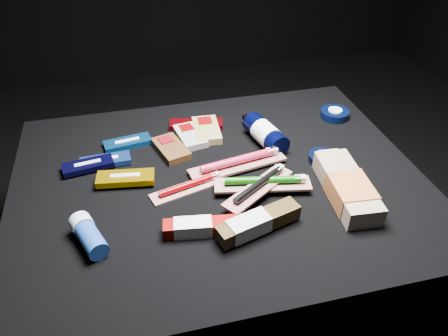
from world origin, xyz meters
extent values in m
plane|color=black|center=(0.00, 0.00, 0.00)|extent=(3.00, 3.00, 0.00)
cube|color=black|center=(0.00, 0.00, 0.20)|extent=(0.98, 0.78, 0.40)
cube|color=#0E5095|center=(-0.20, 0.20, 0.41)|extent=(0.13, 0.06, 0.01)
cube|color=silver|center=(-0.20, 0.20, 0.41)|extent=(0.06, 0.02, 0.02)
cube|color=#2149A9|center=(-0.26, 0.12, 0.41)|extent=(0.13, 0.05, 0.01)
cube|color=silver|center=(-0.26, 0.12, 0.41)|extent=(0.06, 0.01, 0.02)
cube|color=black|center=(-0.31, 0.11, 0.41)|extent=(0.13, 0.06, 0.01)
cube|color=silver|center=(-0.31, 0.11, 0.41)|extent=(0.06, 0.02, 0.02)
cube|color=#DCA304|center=(-0.22, 0.03, 0.42)|extent=(0.14, 0.07, 0.02)
cube|color=silver|center=(-0.22, 0.03, 0.42)|extent=(0.07, 0.02, 0.02)
cube|color=#4C2D15|center=(-0.10, 0.14, 0.41)|extent=(0.09, 0.13, 0.02)
cube|color=#640A11|center=(-0.11, 0.17, 0.41)|extent=(0.04, 0.04, 0.02)
cube|color=#A6A59F|center=(-0.04, 0.19, 0.41)|extent=(0.08, 0.13, 0.02)
cube|color=#630304|center=(-0.04, 0.22, 0.41)|extent=(0.04, 0.04, 0.02)
cube|color=#978A4D|center=(0.01, 0.20, 0.41)|extent=(0.08, 0.13, 0.02)
cube|color=#610506|center=(0.01, 0.24, 0.41)|extent=(0.04, 0.04, 0.02)
cube|color=maroon|center=(-0.01, 0.24, 0.41)|extent=(0.15, 0.08, 0.02)
cube|color=#A25C02|center=(0.02, 0.24, 0.41)|extent=(0.07, 0.06, 0.02)
cylinder|color=black|center=(0.16, 0.12, 0.43)|extent=(0.09, 0.15, 0.06)
cylinder|color=white|center=(0.16, 0.11, 0.43)|extent=(0.07, 0.08, 0.06)
cylinder|color=black|center=(0.14, 0.20, 0.43)|extent=(0.02, 0.02, 0.02)
cube|color=black|center=(0.13, 0.22, 0.42)|extent=(0.02, 0.03, 0.01)
cylinder|color=black|center=(0.40, 0.20, 0.41)|extent=(0.08, 0.08, 0.02)
cylinder|color=silver|center=(0.40, 0.20, 0.41)|extent=(0.04, 0.04, 0.03)
cylinder|color=black|center=(0.27, 0.01, 0.41)|extent=(0.07, 0.07, 0.02)
cylinder|color=silver|center=(0.27, 0.01, 0.41)|extent=(0.03, 0.03, 0.02)
cube|color=tan|center=(0.27, -0.13, 0.42)|extent=(0.10, 0.24, 0.05)
cube|color=#C26A36|center=(0.27, -0.15, 0.43)|extent=(0.09, 0.11, 0.05)
cube|color=tan|center=(0.28, -0.01, 0.42)|extent=(0.05, 0.03, 0.03)
cylinder|color=#1D47A1|center=(-0.30, -0.16, 0.42)|extent=(0.07, 0.09, 0.04)
cylinder|color=silver|center=(-0.32, -0.11, 0.42)|extent=(0.05, 0.04, 0.05)
cube|color=beige|center=(-0.08, -0.02, 0.40)|extent=(0.19, 0.09, 0.01)
cylinder|color=#760004|center=(-0.08, -0.02, 0.41)|extent=(0.14, 0.05, 0.01)
cube|color=silver|center=(-0.01, -0.01, 0.41)|extent=(0.02, 0.02, 0.01)
cube|color=#AAA39E|center=(0.05, 0.03, 0.41)|extent=(0.25, 0.10, 0.01)
cylinder|color=#B3203F|center=(0.05, 0.03, 0.42)|extent=(0.20, 0.05, 0.02)
cube|color=white|center=(0.15, 0.04, 0.43)|extent=(0.03, 0.02, 0.01)
cube|color=#B3ADA7|center=(0.09, -0.07, 0.42)|extent=(0.23, 0.09, 0.01)
cylinder|color=#084E06|center=(0.09, -0.07, 0.43)|extent=(0.18, 0.05, 0.02)
cube|color=silver|center=(0.17, -0.09, 0.43)|extent=(0.03, 0.02, 0.01)
cube|color=#B3ABA6|center=(0.07, -0.09, 0.42)|extent=(0.19, 0.15, 0.01)
cylinder|color=black|center=(0.07, -0.09, 0.44)|extent=(0.14, 0.10, 0.02)
cube|color=white|center=(0.14, -0.04, 0.44)|extent=(0.03, 0.02, 0.01)
cube|color=#7D0400|center=(-0.07, -0.17, 0.41)|extent=(0.17, 0.06, 0.03)
cube|color=white|center=(-0.09, -0.17, 0.42)|extent=(0.08, 0.05, 0.03)
cube|color=#37280C|center=(0.04, -0.19, 0.42)|extent=(0.19, 0.09, 0.03)
cube|color=beige|center=(0.02, -0.20, 0.42)|extent=(0.10, 0.07, 0.04)
camera|label=1|loc=(-0.18, -0.81, 1.05)|focal=35.00mm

